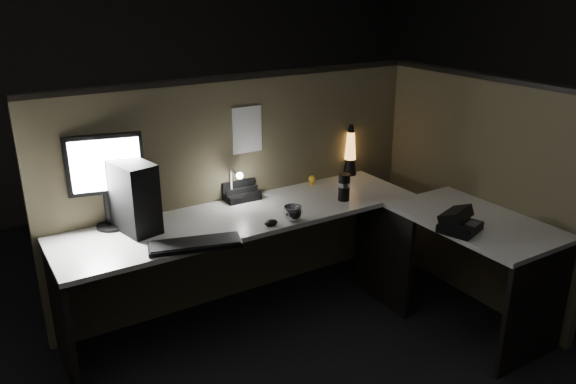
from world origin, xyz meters
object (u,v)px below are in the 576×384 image
monitor (106,172)px  keyboard (195,244)px  pc_tower (130,195)px  desk_phone (458,222)px  lava_lamp (350,154)px

monitor → keyboard: 0.68m
pc_tower → desk_phone: 1.88m
pc_tower → monitor: monitor is taller
monitor → keyboard: bearing=-46.1°
pc_tower → monitor: 0.19m
keyboard → lava_lamp: bearing=36.4°
pc_tower → lava_lamp: pc_tower is taller
lava_lamp → monitor: bearing=-179.1°
lava_lamp → desk_phone: size_ratio=1.40×
keyboard → lava_lamp: size_ratio=1.31×
lava_lamp → desk_phone: 1.15m
pc_tower → keyboard: bearing=-75.9°
pc_tower → keyboard: (0.21, -0.42, -0.19)m
monitor → desk_phone: bearing=-20.4°
desk_phone → pc_tower: bearing=128.8°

